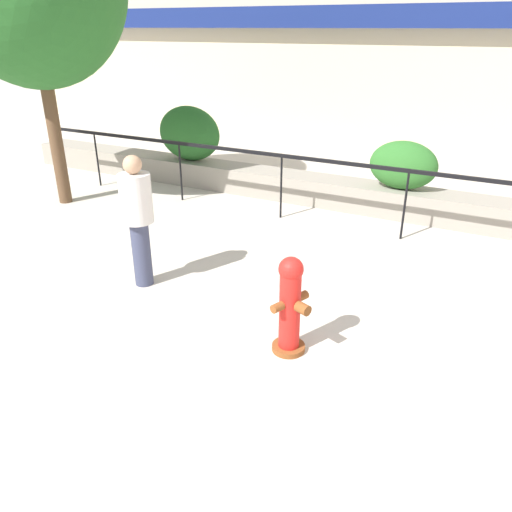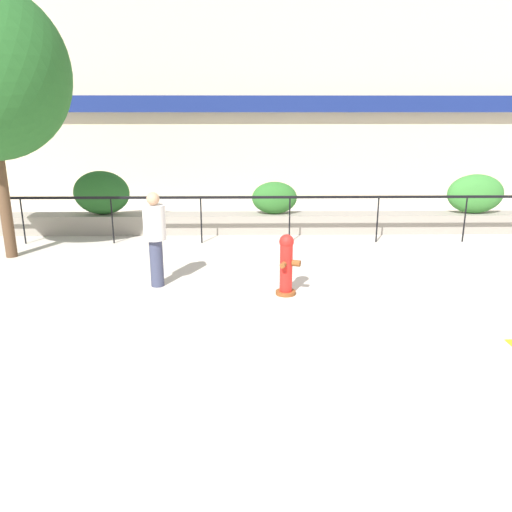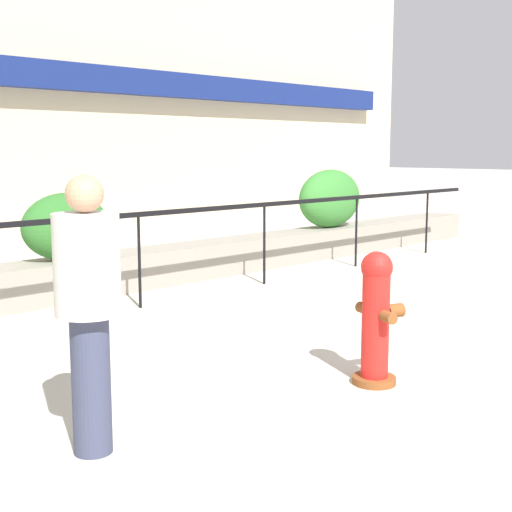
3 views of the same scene
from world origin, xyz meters
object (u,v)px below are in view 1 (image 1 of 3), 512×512
at_px(hedge_bush_1, 403,165).
at_px(pedestrian, 138,214).
at_px(fire_hydrant, 290,305).
at_px(hedge_bush_0, 189,133).

relative_size(hedge_bush_1, pedestrian, 0.68).
xyz_separation_m(fire_hydrant, pedestrian, (-2.33, 0.49, 0.44)).
height_order(hedge_bush_1, pedestrian, pedestrian).
bearing_deg(hedge_bush_0, fire_hydrant, -46.65).
xyz_separation_m(hedge_bush_0, hedge_bush_1, (4.50, 0.00, -0.14)).
distance_m(hedge_bush_0, fire_hydrant, 6.52).
bearing_deg(hedge_bush_1, fire_hydrant, -90.47).
distance_m(hedge_bush_1, pedestrian, 4.85).
height_order(hedge_bush_0, fire_hydrant, hedge_bush_0).
bearing_deg(hedge_bush_1, pedestrian, -119.17).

